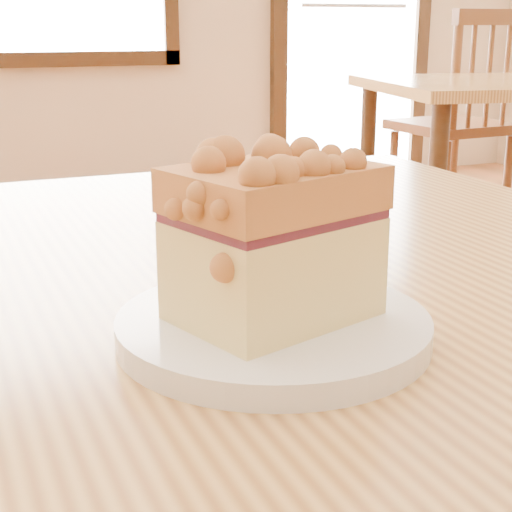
{
  "coord_description": "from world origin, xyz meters",
  "views": [
    {
      "loc": [
        -0.12,
        -0.47,
        0.95
      ],
      "look_at": [
        0.07,
        -0.01,
        0.8
      ],
      "focal_mm": 55.0,
      "sensor_mm": 36.0,
      "label": 1
    }
  ],
  "objects": [
    {
      "name": "cafe_chair_second",
      "position": [
        2.07,
        2.51,
        0.51
      ],
      "size": [
        0.5,
        0.5,
        1.02
      ],
      "rotation": [
        0.0,
        0.0,
        3.24
      ],
      "color": "#593018",
      "rests_on": "ground"
    },
    {
      "name": "plate",
      "position": [
        0.07,
        -0.04,
        0.76
      ],
      "size": [
        0.2,
        0.2,
        0.02
      ],
      "color": "white",
      "rests_on": "cafe_table_main"
    },
    {
      "name": "cake_slice",
      "position": [
        0.07,
        -0.04,
        0.82
      ],
      "size": [
        0.14,
        0.12,
        0.12
      ],
      "rotation": [
        0.0,
        0.0,
        0.33
      ],
      "color": "#F6E38B",
      "rests_on": "plate"
    }
  ]
}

